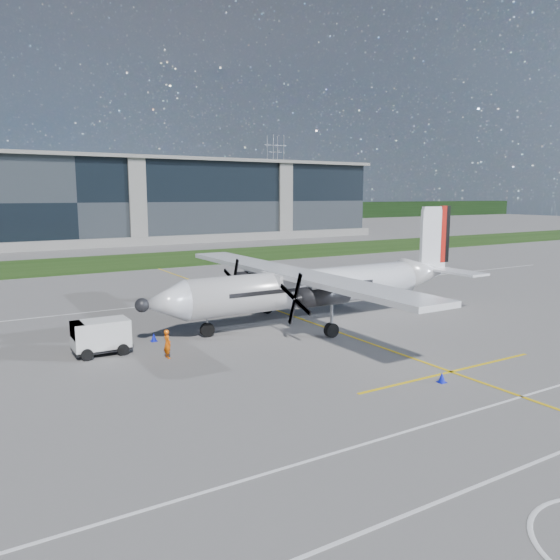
# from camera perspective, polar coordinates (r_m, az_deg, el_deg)

# --- Properties ---
(ground) EXTENTS (400.00, 400.00, 0.00)m
(ground) POSITION_cam_1_polar(r_m,az_deg,el_deg) (67.24, -15.25, 1.06)
(ground) COLOR #5E5C59
(ground) RESTS_ON ground
(grass_strip) EXTENTS (400.00, 18.00, 0.04)m
(grass_strip) POSITION_cam_1_polar(r_m,az_deg,el_deg) (74.91, -16.94, 1.78)
(grass_strip) COLOR #1C380F
(grass_strip) RESTS_ON ground
(terminal_building) EXTENTS (120.00, 20.00, 15.00)m
(terminal_building) POSITION_cam_1_polar(r_m,az_deg,el_deg) (105.73, -21.46, 7.59)
(terminal_building) COLOR black
(terminal_building) RESTS_ON ground
(tree_line) EXTENTS (400.00, 6.00, 6.00)m
(tree_line) POSITION_cam_1_polar(r_m,az_deg,el_deg) (165.26, -24.95, 6.08)
(tree_line) COLOR black
(tree_line) RESTS_ON ground
(pylon_east) EXTENTS (9.00, 4.60, 30.00)m
(pylon_east) POSITION_cam_1_polar(r_m,az_deg,el_deg) (202.46, -0.49, 10.67)
(pylon_east) COLOR gray
(pylon_east) RESTS_ON ground
(yellow_taxiway_centerline) EXTENTS (0.20, 70.00, 0.01)m
(yellow_taxiway_centerline) POSITION_cam_1_polar(r_m,az_deg,el_deg) (41.09, 0.52, -3.49)
(yellow_taxiway_centerline) COLOR yellow
(yellow_taxiway_centerline) RESTS_ON ground
(turboprop_aircraft) EXTENTS (25.57, 26.51, 7.95)m
(turboprop_aircraft) POSITION_cam_1_polar(r_m,az_deg,el_deg) (38.07, 4.12, 1.56)
(turboprop_aircraft) COLOR white
(turboprop_aircraft) RESTS_ON ground
(baggage_tug) EXTENTS (3.22, 1.93, 1.93)m
(baggage_tug) POSITION_cam_1_polar(r_m,az_deg,el_deg) (32.18, -18.20, -5.70)
(baggage_tug) COLOR silver
(baggage_tug) RESTS_ON ground
(ground_crew_person) EXTENTS (0.60, 0.79, 1.83)m
(ground_crew_person) POSITION_cam_1_polar(r_m,az_deg,el_deg) (30.47, -11.70, -6.34)
(ground_crew_person) COLOR #F25907
(ground_crew_person) RESTS_ON ground
(safety_cone_fwd) EXTENTS (0.36, 0.36, 0.50)m
(safety_cone_fwd) POSITION_cam_1_polar(r_m,az_deg,el_deg) (33.03, -16.76, -6.54)
(safety_cone_fwd) COLOR #0A14BA
(safety_cone_fwd) RESTS_ON ground
(safety_cone_nose_stbd) EXTENTS (0.36, 0.36, 0.50)m
(safety_cone_nose_stbd) POSITION_cam_1_polar(r_m,az_deg,el_deg) (34.22, -13.05, -5.85)
(safety_cone_nose_stbd) COLOR #0A14BA
(safety_cone_nose_stbd) RESTS_ON ground
(safety_cone_stbdwing) EXTENTS (0.36, 0.36, 0.50)m
(safety_cone_stbdwing) POSITION_cam_1_polar(r_m,az_deg,el_deg) (48.74, -6.42, -1.28)
(safety_cone_stbdwing) COLOR #0A14BA
(safety_cone_stbdwing) RESTS_ON ground
(safety_cone_tail) EXTENTS (0.36, 0.36, 0.50)m
(safety_cone_tail) POSITION_cam_1_polar(r_m,az_deg,el_deg) (46.40, 16.21, -2.10)
(safety_cone_tail) COLOR #0A14BA
(safety_cone_tail) RESTS_ON ground
(safety_cone_portwing) EXTENTS (0.36, 0.36, 0.50)m
(safety_cone_portwing) POSITION_cam_1_polar(r_m,az_deg,el_deg) (27.42, 16.55, -9.72)
(safety_cone_portwing) COLOR #0A14BA
(safety_cone_portwing) RESTS_ON ground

